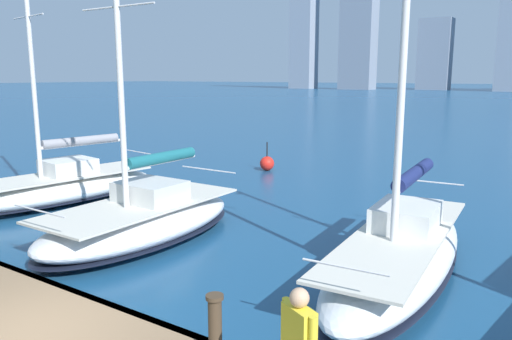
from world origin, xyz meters
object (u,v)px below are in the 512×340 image
Objects in this scene: sailboat_navy at (400,251)px; channel_buoy at (267,163)px; sailboat_grey at (59,186)px; mooring_post at (215,323)px; sailboat_teal at (142,218)px.

sailboat_navy is 13.47m from channel_buoy.
sailboat_grey is at bearing 0.21° from sailboat_navy.
mooring_post is at bearing 119.92° from channel_buoy.
sailboat_navy is at bearing -168.92° from sailboat_teal.
mooring_post is at bearing 154.40° from sailboat_grey.
sailboat_teal is 7.38m from mooring_post.
sailboat_navy reaches higher than mooring_post.
sailboat_navy is 12.55m from sailboat_grey.
sailboat_teal reaches higher than channel_buoy.
sailboat_grey is (12.55, 0.05, -0.04)m from sailboat_navy.
sailboat_navy is 11.21× the size of mooring_post.
sailboat_grey is 9.96m from channel_buoy.
sailboat_grey reaches higher than channel_buoy.
sailboat_grey reaches higher than mooring_post.
mooring_post is 0.65× the size of channel_buoy.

